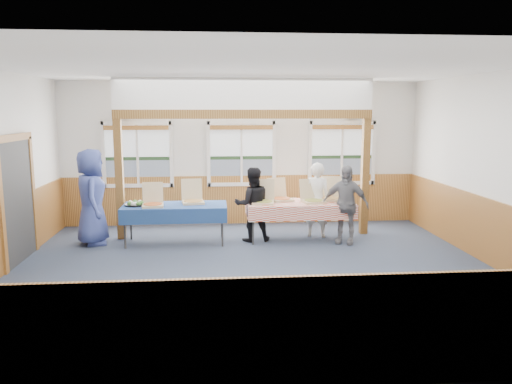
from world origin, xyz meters
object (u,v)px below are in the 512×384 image
(table_left, at_px, (175,207))
(man_blue, at_px, (92,197))
(table_right, at_px, (300,204))
(woman_white, at_px, (316,200))
(woman_black, at_px, (252,204))
(person_grey, at_px, (345,205))

(table_left, relative_size, man_blue, 1.18)
(table_right, relative_size, woman_white, 1.41)
(woman_black, bearing_deg, table_left, -3.20)
(woman_black, height_order, person_grey, person_grey)
(table_right, height_order, man_blue, man_blue)
(woman_white, bearing_deg, man_blue, 17.17)
(man_blue, bearing_deg, woman_black, -103.45)
(table_left, bearing_deg, table_right, -18.00)
(man_blue, height_order, person_grey, man_blue)
(man_blue, bearing_deg, table_right, -102.50)
(person_grey, bearing_deg, woman_white, 154.67)
(woman_white, distance_m, man_blue, 4.43)
(table_left, bearing_deg, person_grey, -25.44)
(person_grey, bearing_deg, man_blue, -158.30)
(table_right, bearing_deg, woman_white, 26.28)
(table_left, relative_size, person_grey, 1.42)
(table_right, distance_m, man_blue, 4.06)
(table_left, height_order, woman_black, woman_black)
(table_right, height_order, person_grey, person_grey)
(woman_white, distance_m, person_grey, 0.72)
(table_left, distance_m, woman_black, 1.51)
(woman_white, bearing_deg, person_grey, 143.32)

